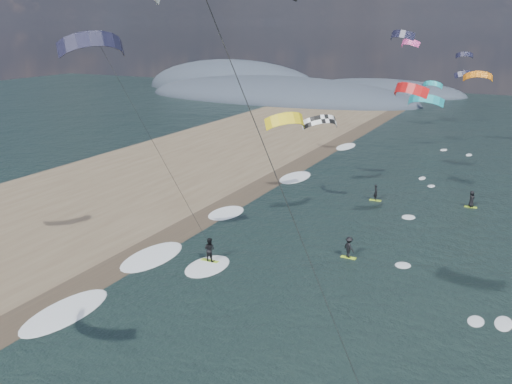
% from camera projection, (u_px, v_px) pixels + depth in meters
% --- Properties ---
extents(wet_sand_strip, '(3.00, 240.00, 0.00)m').
position_uv_depth(wet_sand_strip, '(93.00, 280.00, 37.40)').
color(wet_sand_strip, '#382D23').
rests_on(wet_sand_strip, ground).
extents(coastal_hills, '(80.00, 41.00, 15.00)m').
position_uv_depth(coastal_hills, '(272.00, 94.00, 135.36)').
color(coastal_hills, '#3D4756').
rests_on(coastal_hills, ground).
extents(kitesurfer_near_a, '(7.80, 8.51, 18.69)m').
position_uv_depth(kitesurfer_near_a, '(241.00, 99.00, 14.36)').
color(kitesurfer_near_a, '#B2E728').
rests_on(kitesurfer_near_a, ground).
extents(kitesurfer_near_b, '(6.84, 9.34, 16.25)m').
position_uv_depth(kitesurfer_near_b, '(136.00, 116.00, 34.66)').
color(kitesurfer_near_b, '#B2E728').
rests_on(kitesurfer_near_b, ground).
extents(far_kitesurfers, '(9.49, 17.27, 1.60)m').
position_uv_depth(far_kitesurfers, '(397.00, 219.00, 46.71)').
color(far_kitesurfers, '#B2E728').
rests_on(far_kitesurfers, ground).
extents(bg_kite_field, '(14.21, 76.49, 9.36)m').
position_uv_depth(bg_kite_field, '(422.00, 76.00, 67.77)').
color(bg_kite_field, black).
rests_on(bg_kite_field, ground).
extents(shoreline_surf, '(2.40, 79.40, 0.11)m').
position_uv_depth(shoreline_surf, '(151.00, 258.00, 40.95)').
color(shoreline_surf, white).
rests_on(shoreline_surf, ground).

